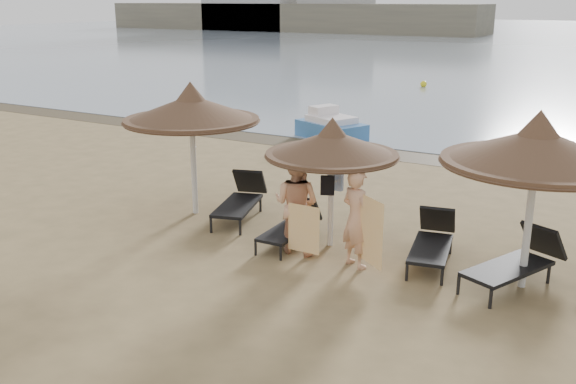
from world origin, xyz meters
name	(u,v)px	position (x,y,z in m)	size (l,w,h in m)	color
ground	(277,269)	(0.00, 0.00, 0.00)	(160.00, 160.00, 0.00)	#92794D
wet_sand_strip	(437,159)	(0.00, 9.40, 0.00)	(200.00, 1.60, 0.01)	#4A3D24
far_shore	(411,12)	(-25.10, 77.82, 2.91)	(150.00, 54.80, 12.00)	#726A53
palapa_left	(191,109)	(-3.21, 1.80, 2.34)	(2.97, 2.97, 2.94)	silver
palapa_center	(332,144)	(0.29, 1.54, 2.01)	(2.55, 2.55, 2.53)	silver
palapa_right	(537,148)	(3.91, 1.44, 2.37)	(3.01, 3.01, 2.98)	silver
lounger_far_left	(241,198)	(-2.17, 2.10, 0.42)	(1.26, 2.19, 0.93)	black
lounger_near_left	(292,224)	(-0.46, 1.34, 0.36)	(0.66, 1.81, 0.80)	black
lounger_near_right	(433,240)	(2.25, 1.79, 0.39)	(1.01, 2.05, 0.88)	black
lounger_far_right	(518,260)	(3.81, 1.51, 0.42)	(1.47, 2.18, 0.93)	black
person_left	(296,196)	(-0.13, 0.93, 1.10)	(1.01, 0.66, 2.20)	tan
person_right	(357,211)	(1.13, 0.84, 1.05)	(0.97, 0.63, 2.10)	tan
towel_left	(304,229)	(0.22, 0.58, 0.62)	(0.65, 0.03, 0.90)	orange
towel_right	(369,231)	(1.48, 0.59, 0.82)	(0.71, 0.50, 1.19)	orange
bag_patterned	(335,180)	(0.29, 1.72, 1.27)	(0.31, 0.12, 0.39)	silver
bag_dark	(328,185)	(0.29, 1.38, 1.25)	(0.27, 0.19, 0.37)	black
pedal_boat	(331,127)	(-4.12, 10.51, 0.41)	(2.71, 2.22, 1.09)	#356EB1
buoy_left	(424,84)	(-5.67, 25.14, 0.18)	(0.35, 0.35, 0.35)	yellow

